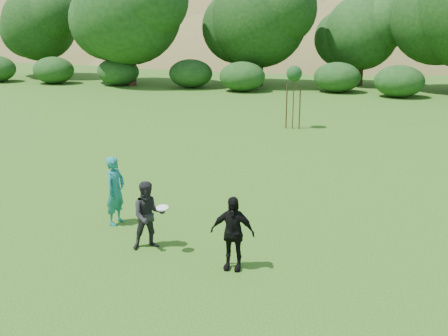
# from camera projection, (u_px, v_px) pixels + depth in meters

# --- Properties ---
(ground) EXTENTS (120.00, 120.00, 0.00)m
(ground) POSITION_uv_depth(u_px,v_px,m) (191.00, 250.00, 12.53)
(ground) COLOR #19470C
(ground) RESTS_ON ground
(player_teal) EXTENTS (0.52, 0.69, 1.73)m
(player_teal) POSITION_uv_depth(u_px,v_px,m) (115.00, 191.00, 13.89)
(player_teal) COLOR #19736F
(player_teal) RESTS_ON ground
(player_grey) EXTENTS (0.95, 0.89, 1.56)m
(player_grey) POSITION_uv_depth(u_px,v_px,m) (148.00, 215.00, 12.45)
(player_grey) COLOR black
(player_grey) RESTS_ON ground
(player_black) EXTENTS (0.92, 0.39, 1.57)m
(player_black) POSITION_uv_depth(u_px,v_px,m) (232.00, 233.00, 11.44)
(player_black) COLOR black
(player_black) RESTS_ON ground
(frisbee) EXTENTS (0.27, 0.27, 0.07)m
(frisbee) POSITION_uv_depth(u_px,v_px,m) (162.00, 208.00, 12.10)
(frisbee) COLOR white
(frisbee) RESTS_ON ground
(sapling) EXTENTS (0.70, 0.70, 2.85)m
(sapling) POSITION_uv_depth(u_px,v_px,m) (294.00, 75.00, 24.98)
(sapling) COLOR #402F19
(sapling) RESTS_ON ground
(hillside) EXTENTS (150.00, 72.00, 52.00)m
(hillside) POSITION_uv_depth(u_px,v_px,m) (333.00, 137.00, 79.81)
(hillside) COLOR olive
(hillside) RESTS_ON ground
(tree_row) EXTENTS (53.92, 10.38, 9.62)m
(tree_row) POSITION_uv_depth(u_px,v_px,m) (366.00, 16.00, 37.25)
(tree_row) COLOR #3A2616
(tree_row) RESTS_ON ground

